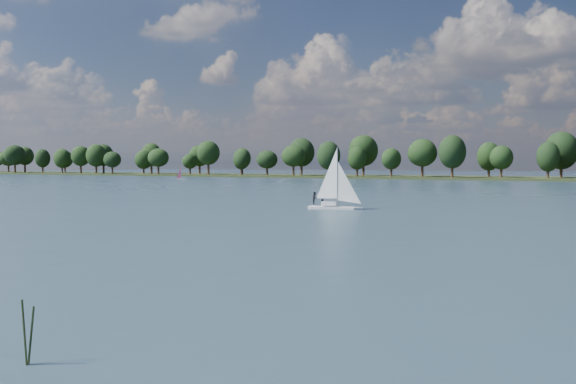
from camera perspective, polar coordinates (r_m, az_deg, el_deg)
The scene contains 6 objects.
ground at distance 126.72m, azimuth 9.49°, elevation 0.02°, with size 700.00×700.00×0.00m, color #233342.
far_shore at distance 234.96m, azimuth 18.99°, elevation 1.08°, with size 660.00×40.00×1.50m, color black.
sailboat at distance 77.75m, azimuth 3.94°, elevation 0.09°, with size 6.23×3.39×7.90m.
dinghy_pink at distance 221.76m, azimuth -9.48°, elevation 1.38°, with size 3.00×2.58×4.60m.
pontoon at distance 318.49m, azimuth -17.96°, elevation 1.45°, with size 4.00×2.00×0.50m, color #56585B.
treeline at distance 230.89m, azimuth 18.19°, elevation 3.08°, with size 562.13×74.07×18.11m.
Camera 1 is at (43.78, -18.78, 5.58)m, focal length 40.00 mm.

